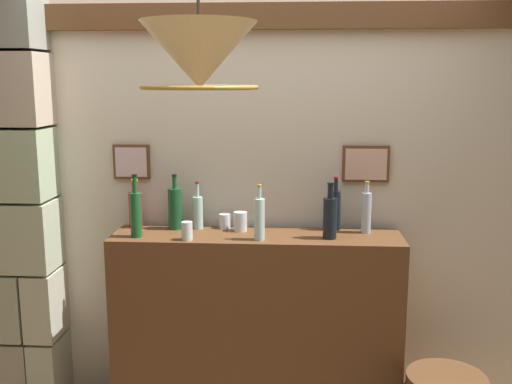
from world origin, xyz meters
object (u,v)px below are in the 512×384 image
object	(u,v)px
liquor_bottle_vodka	(330,217)
liquor_bottle_sherry	(366,212)
liquor_bottle_rum	(136,213)
glass_tumbler_highball	(225,221)
liquor_bottle_tequila	(135,208)
pendant_lamp	(199,57)
liquor_bottle_gin	(259,218)
glass_tumbler_shot	(187,231)
liquor_bottle_bourbon	(335,209)
liquor_bottle_whiskey	(198,212)
glass_tumbler_rocks	(240,222)
liquor_bottle_brandy	(175,208)

from	to	relation	value
liquor_bottle_vodka	liquor_bottle_sherry	bearing A→B (deg)	33.17
liquor_bottle_rum	glass_tumbler_highball	bearing A→B (deg)	26.30
liquor_bottle_tequila	pendant_lamp	size ratio (longest dim) A/B	0.44
liquor_bottle_gin	pendant_lamp	distance (m)	1.21
liquor_bottle_gin	glass_tumbler_shot	bearing A→B (deg)	-175.70
liquor_bottle_bourbon	liquor_bottle_gin	bearing A→B (deg)	-149.92
liquor_bottle_rum	liquor_bottle_whiskey	size ratio (longest dim) A/B	1.25
liquor_bottle_whiskey	liquor_bottle_sherry	size ratio (longest dim) A/B	0.94
liquor_bottle_whiskey	liquor_bottle_sherry	distance (m)	0.95
liquor_bottle_bourbon	pendant_lamp	world-z (taller)	pendant_lamp
liquor_bottle_tequila	liquor_bottle_gin	bearing A→B (deg)	-17.80
liquor_bottle_sherry	glass_tumbler_rocks	size ratio (longest dim) A/B	2.67
glass_tumbler_rocks	glass_tumbler_shot	distance (m)	0.34
liquor_bottle_vodka	liquor_bottle_whiskey	size ratio (longest dim) A/B	1.11
liquor_bottle_gin	glass_tumbler_shot	size ratio (longest dim) A/B	3.01
liquor_bottle_sherry	glass_tumbler_shot	xyz separation A→B (m)	(-0.97, -0.22, -0.07)
liquor_bottle_brandy	liquor_bottle_sherry	size ratio (longest dim) A/B	1.08
liquor_bottle_bourbon	liquor_bottle_tequila	distance (m)	1.15
glass_tumbler_highball	liquor_bottle_bourbon	bearing A→B (deg)	0.08
glass_tumbler_rocks	glass_tumbler_shot	xyz separation A→B (m)	(-0.27, -0.21, -0.00)
liquor_bottle_gin	liquor_bottle_vodka	bearing A→B (deg)	8.00
liquor_bottle_whiskey	glass_tumbler_rocks	xyz separation A→B (m)	(0.25, -0.04, -0.04)
liquor_bottle_bourbon	glass_tumbler_shot	size ratio (longest dim) A/B	3.11
liquor_bottle_rum	liquor_bottle_sherry	distance (m)	1.26
pendant_lamp	liquor_bottle_whiskey	bearing A→B (deg)	100.18
liquor_bottle_vodka	glass_tumbler_highball	xyz separation A→B (m)	(-0.59, 0.19, -0.08)
liquor_bottle_whiskey	liquor_bottle_gin	size ratio (longest dim) A/B	0.92
glass_tumbler_highball	liquor_bottle_whiskey	bearing A→B (deg)	-172.64
liquor_bottle_brandy	liquor_bottle_gin	size ratio (longest dim) A/B	1.06
liquor_bottle_tequila	pendant_lamp	xyz separation A→B (m)	(0.56, -1.13, 0.81)
liquor_bottle_brandy	glass_tumbler_shot	xyz separation A→B (m)	(0.11, -0.24, -0.07)
liquor_bottle_rum	liquor_bottle_sherry	bearing A→B (deg)	7.88
liquor_bottle_brandy	glass_tumbler_rocks	bearing A→B (deg)	-3.79
liquor_bottle_tequila	glass_tumbler_shot	bearing A→B (deg)	-37.24
liquor_bottle_rum	liquor_bottle_tequila	bearing A→B (deg)	105.61
liquor_bottle_sherry	liquor_bottle_gin	distance (m)	0.61
pendant_lamp	glass_tumbler_shot	bearing A→B (deg)	104.18
liquor_bottle_gin	glass_tumbler_highball	xyz separation A→B (m)	(-0.21, 0.24, -0.08)
liquor_bottle_brandy	glass_tumbler_highball	world-z (taller)	liquor_bottle_brandy
liquor_bottle_brandy	liquor_bottle_vodka	bearing A→B (deg)	-10.04
liquor_bottle_bourbon	glass_tumbler_highball	bearing A→B (deg)	-179.92
glass_tumbler_highball	pendant_lamp	xyz separation A→B (m)	(0.05, -1.13, 0.88)
liquor_bottle_sherry	liquor_bottle_gin	size ratio (longest dim) A/B	0.97
liquor_bottle_whiskey	pendant_lamp	world-z (taller)	pendant_lamp
liquor_bottle_vodka	liquor_bottle_tequila	bearing A→B (deg)	170.66
liquor_bottle_whiskey	liquor_bottle_gin	xyz separation A→B (m)	(0.37, -0.22, 0.02)
liquor_bottle_bourbon	glass_tumbler_highball	distance (m)	0.64
glass_tumbler_highball	liquor_bottle_gin	bearing A→B (deg)	-48.35
liquor_bottle_tequila	glass_tumbler_rocks	bearing A→B (deg)	-4.94
glass_tumbler_shot	liquor_bottle_vodka	bearing A→B (deg)	6.14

